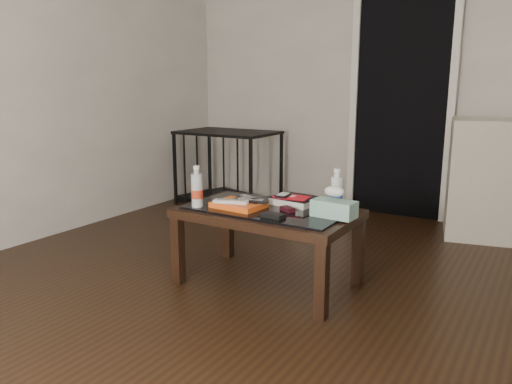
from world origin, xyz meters
TOP-DOWN VIEW (x-y plane):
  - ground at (0.00, 0.00)m, footprint 5.00×5.00m
  - doorway at (-0.40, 2.47)m, footprint 0.90×0.08m
  - coffee_table at (-0.59, 0.49)m, footprint 1.00×0.60m
  - pet_crate at (-1.90, 2.00)m, footprint 1.03×0.82m
  - magazines at (-0.74, 0.41)m, footprint 0.29×0.23m
  - remote_silver at (-0.76, 0.37)m, footprint 0.21×0.11m
  - remote_black_front at (-0.67, 0.44)m, footprint 0.21×0.08m
  - remote_black_back at (-0.71, 0.48)m, footprint 0.20×0.14m
  - textbook at (-0.49, 0.64)m, footprint 0.27×0.22m
  - dvd_mailers at (-0.51, 0.62)m, footprint 0.20×0.15m
  - ipod at (-0.54, 0.59)m, footprint 0.07×0.11m
  - flip_phone at (-0.46, 0.48)m, footprint 0.10×0.08m
  - wallet at (-0.46, 0.32)m, footprint 0.12×0.08m
  - water_bottle_left at (-0.95, 0.30)m, footprint 0.07×0.07m
  - water_bottle_right at (-0.23, 0.63)m, footprint 0.07×0.07m
  - tissue_box at (-0.18, 0.50)m, footprint 0.24×0.13m

SIDE VIEW (x-z plane):
  - ground at x=0.00m, z-range 0.00..0.00m
  - pet_crate at x=-1.90m, z-range -0.12..0.59m
  - coffee_table at x=-0.59m, z-range 0.17..0.63m
  - wallet at x=-0.46m, z-range 0.46..0.48m
  - flip_phone at x=-0.46m, z-range 0.46..0.48m
  - magazines at x=-0.74m, z-range 0.46..0.49m
  - textbook at x=-0.49m, z-range 0.46..0.51m
  - remote_silver at x=-0.76m, z-range 0.49..0.51m
  - remote_black_front at x=-0.67m, z-range 0.49..0.51m
  - remote_black_back at x=-0.71m, z-range 0.49..0.51m
  - tissue_box at x=-0.18m, z-range 0.46..0.55m
  - dvd_mailers at x=-0.51m, z-range 0.51..0.51m
  - ipod at x=-0.54m, z-range 0.51..0.53m
  - water_bottle_left at x=-0.95m, z-range 0.46..0.70m
  - water_bottle_right at x=-0.23m, z-range 0.46..0.70m
  - doorway at x=-0.40m, z-range -0.01..2.06m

